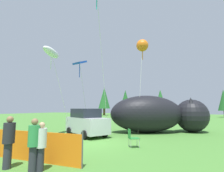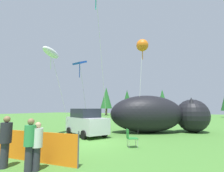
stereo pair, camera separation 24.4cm
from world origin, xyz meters
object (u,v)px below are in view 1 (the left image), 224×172
(spectator_in_white_shirt, at_px, (41,144))
(kite_white_ghost, at_px, (51,53))
(parked_car, at_px, (86,122))
(kite_orange_flower, at_px, (142,46))
(kite_blue_box, at_px, (80,64))
(folding_chair, at_px, (132,137))
(spectator_in_green_shirt, at_px, (9,140))
(spectator_in_yellow_shirt, at_px, (34,142))
(inflatable_cat, at_px, (158,115))

(spectator_in_white_shirt, distance_m, kite_white_ghost, 8.98)
(spectator_in_white_shirt, bearing_deg, parked_car, 111.96)
(kite_orange_flower, bearing_deg, kite_white_ghost, -137.88)
(kite_blue_box, bearing_deg, kite_orange_flower, 27.43)
(spectator_in_white_shirt, distance_m, kite_blue_box, 10.17)
(folding_chair, bearing_deg, spectator_in_green_shirt, -152.51)
(kite_orange_flower, bearing_deg, kite_blue_box, -152.57)
(parked_car, relative_size, spectator_in_yellow_shirt, 2.45)
(kite_orange_flower, bearing_deg, spectator_in_yellow_shirt, -94.83)
(parked_car, relative_size, spectator_in_green_shirt, 2.36)
(spectator_in_yellow_shirt, bearing_deg, folding_chair, 70.11)
(inflatable_cat, distance_m, kite_orange_flower, 6.32)
(inflatable_cat, distance_m, spectator_in_white_shirt, 11.28)
(parked_car, distance_m, kite_white_ghost, 5.95)
(spectator_in_yellow_shirt, relative_size, spectator_in_green_shirt, 0.97)
(spectator_in_white_shirt, bearing_deg, kite_orange_flower, 85.89)
(parked_car, relative_size, folding_chair, 4.39)
(parked_car, xyz_separation_m, spectator_in_green_shirt, (1.56, -7.20, -0.02))
(spectator_in_yellow_shirt, distance_m, spectator_in_green_shirt, 1.08)
(folding_chair, distance_m, kite_orange_flower, 9.12)
(kite_blue_box, distance_m, kite_white_ghost, 2.72)
(inflatable_cat, bearing_deg, kite_white_ghost, -168.59)
(spectator_in_yellow_shirt, bearing_deg, kite_white_ghost, 131.75)
(spectator_in_yellow_shirt, relative_size, kite_orange_flower, 0.21)
(spectator_in_yellow_shirt, height_order, kite_white_ghost, kite_white_ghost)
(folding_chair, height_order, kite_orange_flower, kite_orange_flower)
(parked_car, relative_size, inflatable_cat, 0.50)
(folding_chair, bearing_deg, spectator_in_yellow_shirt, -142.80)
(spectator_in_green_shirt, bearing_deg, spectator_in_yellow_shirt, 7.25)
(spectator_in_yellow_shirt, height_order, kite_orange_flower, kite_orange_flower)
(folding_chair, bearing_deg, parked_car, 120.01)
(spectator_in_green_shirt, relative_size, kite_blue_box, 0.29)
(spectator_in_yellow_shirt, height_order, kite_blue_box, kite_blue_box)
(parked_car, height_order, inflatable_cat, inflatable_cat)
(parked_car, distance_m, inflatable_cat, 6.21)
(kite_white_ghost, bearing_deg, folding_chair, -4.76)
(folding_chair, xyz_separation_m, kite_white_ghost, (-6.54, 0.55, 5.70))
(folding_chair, distance_m, spectator_in_green_shirt, 5.72)
(spectator_in_green_shirt, xyz_separation_m, kite_white_ghost, (-3.72, 5.51, 5.29))
(spectator_in_green_shirt, distance_m, kite_orange_flower, 12.72)
(spectator_in_yellow_shirt, xyz_separation_m, kite_white_ghost, (-4.80, 5.37, 5.33))
(spectator_in_yellow_shirt, height_order, spectator_in_green_shirt, spectator_in_green_shirt)
(kite_orange_flower, bearing_deg, parked_car, -135.64)
(spectator_in_green_shirt, bearing_deg, kite_orange_flower, 79.56)
(spectator_in_white_shirt, height_order, kite_white_ghost, kite_white_ghost)
(folding_chair, bearing_deg, inflatable_cat, 55.81)
(inflatable_cat, bearing_deg, spectator_in_yellow_shirt, -129.65)
(inflatable_cat, bearing_deg, spectator_in_green_shirt, -134.68)
(spectator_in_green_shirt, distance_m, kite_white_ghost, 8.50)
(kite_orange_flower, bearing_deg, inflatable_cat, 38.13)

